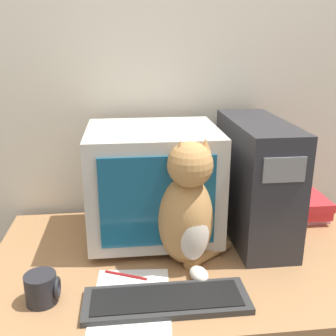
% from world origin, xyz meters
% --- Properties ---
extents(wall_back, '(7.00, 0.05, 2.50)m').
position_xyz_m(wall_back, '(0.00, 0.82, 1.25)').
color(wall_back, beige).
rests_on(wall_back, ground_plane).
extents(crt_monitor, '(0.44, 0.38, 0.40)m').
position_xyz_m(crt_monitor, '(-0.12, 0.53, 0.95)').
color(crt_monitor, '#BCB7AD').
rests_on(crt_monitor, desk).
extents(computer_tower, '(0.18, 0.47, 0.42)m').
position_xyz_m(computer_tower, '(0.24, 0.51, 0.95)').
color(computer_tower, '#28282D').
rests_on(computer_tower, desk).
extents(keyboard, '(0.45, 0.15, 0.02)m').
position_xyz_m(keyboard, '(-0.11, 0.14, 0.75)').
color(keyboard, '#2D2D2D').
rests_on(keyboard, desk).
extents(cat, '(0.27, 0.27, 0.41)m').
position_xyz_m(cat, '(-0.03, 0.34, 0.92)').
color(cat, '#B7844C').
rests_on(cat, desk).
extents(book_stack, '(0.15, 0.20, 0.09)m').
position_xyz_m(book_stack, '(0.50, 0.61, 0.79)').
color(book_stack, pink).
rests_on(book_stack, desk).
extents(pen, '(0.13, 0.06, 0.01)m').
position_xyz_m(pen, '(-0.22, 0.28, 0.75)').
color(pen, maroon).
rests_on(pen, desk).
extents(paper_sheet, '(0.23, 0.31, 0.00)m').
position_xyz_m(paper_sheet, '(-0.21, 0.16, 0.74)').
color(paper_sheet, white).
rests_on(paper_sheet, desk).
extents(mug, '(0.09, 0.09, 0.08)m').
position_xyz_m(mug, '(-0.44, 0.19, 0.78)').
color(mug, '#232328').
rests_on(mug, desk).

